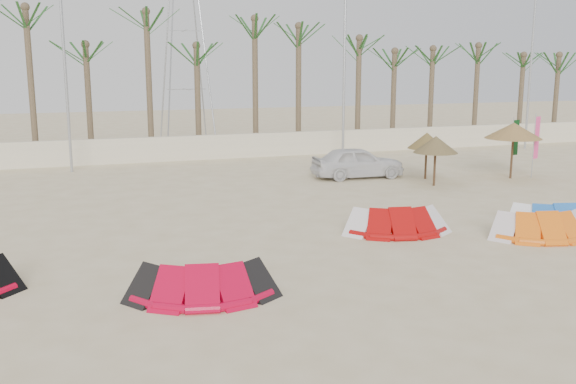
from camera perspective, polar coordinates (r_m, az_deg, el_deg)
name	(u,v)px	position (r m, az deg, el deg)	size (l,w,h in m)	color
ground	(379,303)	(14.12, 8.11, -9.75)	(120.00, 120.00, 0.00)	beige
boundary_wall	(190,148)	(34.51, -8.74, 3.89)	(60.00, 0.30, 1.30)	beige
palm_line	(193,37)	(35.85, -8.40, 13.46)	(52.00, 4.00, 7.70)	brown
lamp_b	(65,48)	(31.68, -19.25, 12.03)	(1.25, 0.14, 11.00)	#A5A8AD
lamp_c	(345,50)	(34.70, 5.10, 12.49)	(1.25, 0.14, 11.00)	#A5A8AD
lamp_d	(532,51)	(41.08, 20.90, 11.62)	(1.25, 0.14, 11.00)	#A5A8AD
pylon	(188,146)	(40.62, -8.88, 4.07)	(3.00, 3.00, 14.00)	#A5A8AD
kite_red_mid	(199,277)	(14.43, -7.88, -7.51)	(3.43, 2.05, 0.90)	#B90427
kite_red_right	(393,218)	(19.83, 9.31, -2.32)	(3.37, 2.03, 0.90)	#A30908
kite_orange	(537,223)	(20.41, 21.24, -2.57)	(3.34, 2.13, 0.90)	orange
kite_blue	(554,214)	(21.80, 22.54, -1.81)	(3.54, 2.20, 0.90)	blue
parasol_left	(427,141)	(29.04, 12.23, 4.49)	(1.69, 1.69, 2.07)	#4C331E
parasol_mid	(436,145)	(27.44, 12.99, 4.13)	(1.86, 1.86, 2.10)	#4C331E
parasol_right	(514,131)	(30.15, 19.42, 5.16)	(2.50, 2.50, 2.49)	#4C331E
flag_pink	(537,140)	(30.72, 21.27, 4.35)	(0.44, 0.18, 2.90)	#A5A8AD
flag_green	(515,139)	(32.35, 19.55, 4.44)	(0.45, 0.11, 2.58)	#A5A8AD
car	(358,162)	(28.94, 6.20, 2.64)	(1.66, 4.13, 1.41)	silver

